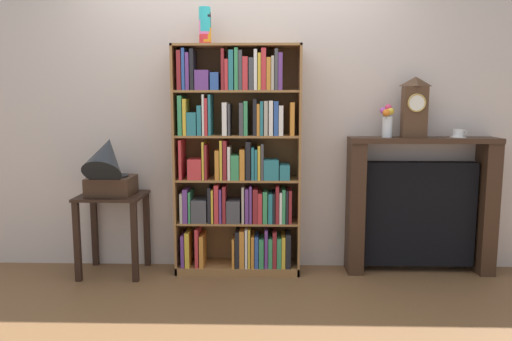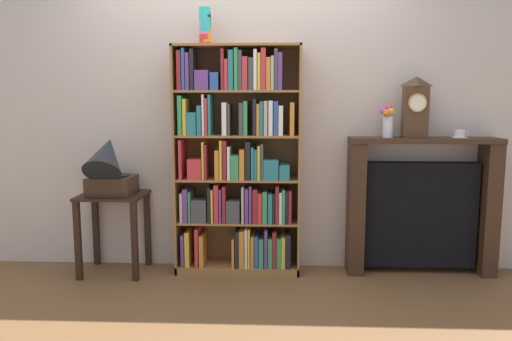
{
  "view_description": "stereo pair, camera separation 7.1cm",
  "coord_description": "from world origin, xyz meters",
  "px_view_note": "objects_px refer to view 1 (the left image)",
  "views": [
    {
      "loc": [
        0.25,
        -3.73,
        1.36
      ],
      "look_at": [
        0.15,
        0.11,
        0.82
      ],
      "focal_mm": 34.45,
      "sensor_mm": 36.0,
      "label": 1
    },
    {
      "loc": [
        0.32,
        -3.73,
        1.36
      ],
      "look_at": [
        0.15,
        0.11,
        0.82
      ],
      "focal_mm": 34.45,
      "sensor_mm": 36.0,
      "label": 2
    }
  ],
  "objects_px": {
    "side_table_left": "(113,216)",
    "flower_vase": "(387,120)",
    "cup_stack": "(205,26)",
    "teacup_with_saucer": "(458,134)",
    "fireplace_mantel": "(420,206)",
    "mantel_clock": "(415,107)",
    "gramophone": "(108,167)",
    "bookshelf": "(238,167)"
  },
  "relations": [
    {
      "from": "side_table_left",
      "to": "flower_vase",
      "type": "relative_size",
      "value": 2.49
    },
    {
      "from": "cup_stack",
      "to": "teacup_with_saucer",
      "type": "height_order",
      "value": "cup_stack"
    },
    {
      "from": "cup_stack",
      "to": "fireplace_mantel",
      "type": "relative_size",
      "value": 0.24
    },
    {
      "from": "mantel_clock",
      "to": "teacup_with_saucer",
      "type": "bearing_deg",
      "value": 0.35
    },
    {
      "from": "gramophone",
      "to": "fireplace_mantel",
      "type": "height_order",
      "value": "gramophone"
    },
    {
      "from": "bookshelf",
      "to": "fireplace_mantel",
      "type": "distance_m",
      "value": 1.48
    },
    {
      "from": "fireplace_mantel",
      "to": "flower_vase",
      "type": "distance_m",
      "value": 0.75
    },
    {
      "from": "side_table_left",
      "to": "gramophone",
      "type": "relative_size",
      "value": 1.2
    },
    {
      "from": "bookshelf",
      "to": "side_table_left",
      "type": "height_order",
      "value": "bookshelf"
    },
    {
      "from": "bookshelf",
      "to": "mantel_clock",
      "type": "height_order",
      "value": "bookshelf"
    },
    {
      "from": "fireplace_mantel",
      "to": "teacup_with_saucer",
      "type": "height_order",
      "value": "teacup_with_saucer"
    },
    {
      "from": "cup_stack",
      "to": "teacup_with_saucer",
      "type": "bearing_deg",
      "value": 0.92
    },
    {
      "from": "fireplace_mantel",
      "to": "mantel_clock",
      "type": "bearing_deg",
      "value": -163.53
    },
    {
      "from": "gramophone",
      "to": "teacup_with_saucer",
      "type": "xyz_separation_m",
      "value": [
        2.7,
        0.16,
        0.25
      ]
    },
    {
      "from": "gramophone",
      "to": "flower_vase",
      "type": "distance_m",
      "value": 2.18
    },
    {
      "from": "flower_vase",
      "to": "teacup_with_saucer",
      "type": "xyz_separation_m",
      "value": [
        0.55,
        0.0,
        -0.11
      ]
    },
    {
      "from": "gramophone",
      "to": "fireplace_mantel",
      "type": "bearing_deg",
      "value": 4.23
    },
    {
      "from": "cup_stack",
      "to": "gramophone",
      "type": "height_order",
      "value": "cup_stack"
    },
    {
      "from": "side_table_left",
      "to": "flower_vase",
      "type": "bearing_deg",
      "value": 2.33
    },
    {
      "from": "gramophone",
      "to": "flower_vase",
      "type": "height_order",
      "value": "flower_vase"
    },
    {
      "from": "side_table_left",
      "to": "mantel_clock",
      "type": "distance_m",
      "value": 2.51
    },
    {
      "from": "side_table_left",
      "to": "mantel_clock",
      "type": "bearing_deg",
      "value": 2.14
    },
    {
      "from": "side_table_left",
      "to": "teacup_with_saucer",
      "type": "bearing_deg",
      "value": 1.91
    },
    {
      "from": "mantel_clock",
      "to": "teacup_with_saucer",
      "type": "relative_size",
      "value": 3.64
    },
    {
      "from": "side_table_left",
      "to": "fireplace_mantel",
      "type": "distance_m",
      "value": 2.44
    },
    {
      "from": "bookshelf",
      "to": "teacup_with_saucer",
      "type": "xyz_separation_m",
      "value": [
        1.71,
        0.02,
        0.26
      ]
    },
    {
      "from": "bookshelf",
      "to": "cup_stack",
      "type": "xyz_separation_m",
      "value": [
        -0.24,
        -0.01,
        1.08
      ]
    },
    {
      "from": "bookshelf",
      "to": "flower_vase",
      "type": "relative_size",
      "value": 6.98
    },
    {
      "from": "gramophone",
      "to": "fireplace_mantel",
      "type": "xyz_separation_m",
      "value": [
        2.44,
        0.18,
        -0.34
      ]
    },
    {
      "from": "flower_vase",
      "to": "fireplace_mantel",
      "type": "bearing_deg",
      "value": 4.97
    },
    {
      "from": "teacup_with_saucer",
      "to": "flower_vase",
      "type": "bearing_deg",
      "value": -179.69
    },
    {
      "from": "fireplace_mantel",
      "to": "bookshelf",
      "type": "bearing_deg",
      "value": -178.22
    },
    {
      "from": "bookshelf",
      "to": "mantel_clock",
      "type": "relative_size",
      "value": 3.84
    },
    {
      "from": "side_table_left",
      "to": "mantel_clock",
      "type": "relative_size",
      "value": 1.37
    },
    {
      "from": "teacup_with_saucer",
      "to": "fireplace_mantel",
      "type": "bearing_deg",
      "value": 175.19
    },
    {
      "from": "cup_stack",
      "to": "mantel_clock",
      "type": "height_order",
      "value": "cup_stack"
    },
    {
      "from": "fireplace_mantel",
      "to": "flower_vase",
      "type": "height_order",
      "value": "flower_vase"
    },
    {
      "from": "bookshelf",
      "to": "flower_vase",
      "type": "height_order",
      "value": "bookshelf"
    },
    {
      "from": "cup_stack",
      "to": "flower_vase",
      "type": "relative_size",
      "value": 1.08
    },
    {
      "from": "cup_stack",
      "to": "fireplace_mantel",
      "type": "bearing_deg",
      "value": 1.82
    },
    {
      "from": "side_table_left",
      "to": "gramophone",
      "type": "bearing_deg",
      "value": -90.0
    },
    {
      "from": "flower_vase",
      "to": "teacup_with_saucer",
      "type": "distance_m",
      "value": 0.56
    }
  ]
}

